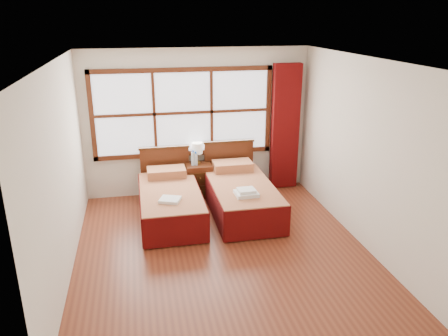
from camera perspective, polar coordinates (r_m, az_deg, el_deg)
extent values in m
plane|color=brown|center=(6.22, -0.23, -10.67)|extent=(4.50, 4.50, 0.00)
plane|color=white|center=(5.41, -0.27, 13.90)|extent=(4.50, 4.50, 0.00)
plane|color=silver|center=(7.82, -3.51, 5.92)|extent=(4.00, 0.00, 4.00)
plane|color=silver|center=(5.66, -20.50, -0.61)|extent=(0.00, 4.50, 4.50)
plane|color=silver|center=(6.37, 17.70, 1.86)|extent=(0.00, 4.50, 4.50)
cube|color=white|center=(7.72, -5.36, 7.22)|extent=(3.00, 0.02, 1.40)
cube|color=#4D2211|center=(7.89, -5.18, 1.92)|extent=(3.16, 0.06, 0.08)
cube|color=#4D2211|center=(7.57, -5.52, 12.66)|extent=(3.16, 0.06, 0.08)
cube|color=#4D2211|center=(7.69, -16.89, 6.42)|extent=(0.08, 0.06, 1.56)
cube|color=#4D2211|center=(8.01, 5.77, 7.65)|extent=(0.08, 0.06, 1.56)
cube|color=#4D2211|center=(7.66, -9.09, 6.97)|extent=(0.05, 0.05, 1.40)
cube|color=#4D2211|center=(7.76, -1.65, 7.37)|extent=(0.05, 0.05, 1.40)
cube|color=#4D2211|center=(7.70, -5.34, 7.18)|extent=(3.00, 0.05, 0.05)
cube|color=#600909|center=(8.09, 7.99, 5.29)|extent=(0.50, 0.16, 2.30)
cube|color=#3C1F0C|center=(7.09, -6.95, -5.65)|extent=(0.83, 1.66, 0.27)
cube|color=maroon|center=(6.98, -7.04, -3.81)|extent=(0.93, 1.84, 0.22)
cube|color=#580909|center=(7.02, -10.78, -5.07)|extent=(0.03, 1.84, 0.46)
cube|color=#580909|center=(7.08, -3.23, -4.53)|extent=(0.03, 1.84, 0.46)
cube|color=#580909|center=(6.22, -6.25, -8.22)|extent=(0.93, 0.03, 0.46)
cube|color=maroon|center=(7.54, -7.53, -0.56)|extent=(0.65, 0.38, 0.14)
cube|color=#4D2211|center=(7.90, -7.69, -0.52)|extent=(0.86, 0.06, 0.90)
cube|color=#3C1F0C|center=(7.76, -7.84, 2.67)|extent=(0.90, 0.08, 0.04)
cube|color=#3C1F0C|center=(7.25, 2.30, -4.86)|extent=(0.87, 1.73, 0.28)
cube|color=maroon|center=(7.15, 2.33, -2.96)|extent=(0.97, 1.92, 0.24)
cube|color=#580909|center=(7.11, -1.51, -4.31)|extent=(0.03, 1.92, 0.48)
cube|color=#580909|center=(7.33, 6.02, -3.67)|extent=(0.03, 1.92, 0.48)
cube|color=#580909|center=(6.37, 4.38, -7.35)|extent=(0.97, 0.03, 0.48)
cube|color=maroon|center=(7.71, 1.11, 0.30)|extent=(0.68, 0.40, 0.15)
cube|color=#4D2211|center=(8.04, 0.62, 0.19)|extent=(0.90, 0.06, 0.94)
cube|color=#3C1F0C|center=(7.90, 0.63, 3.48)|extent=(0.94, 0.08, 0.04)
cube|color=#4D2211|center=(7.87, -3.34, -1.58)|extent=(0.45, 0.40, 0.61)
cube|color=#3C1F0C|center=(7.72, -3.09, -2.98)|extent=(0.40, 0.02, 0.18)
cube|color=#3C1F0C|center=(7.63, -3.12, -1.30)|extent=(0.40, 0.02, 0.18)
sphere|color=#AA8F39|center=(7.71, -3.07, -3.03)|extent=(0.03, 0.03, 0.03)
sphere|color=#AA8F39|center=(7.62, -3.10, -1.34)|extent=(0.03, 0.03, 0.03)
cube|color=white|center=(6.56, -7.06, -4.13)|extent=(0.36, 0.34, 0.05)
cube|color=white|center=(6.66, 2.93, -3.35)|extent=(0.35, 0.31, 0.05)
cube|color=white|center=(6.64, 2.94, -2.95)|extent=(0.26, 0.23, 0.05)
cylinder|color=gold|center=(7.83, -3.49, 0.74)|extent=(0.12, 0.12, 0.02)
cylinder|color=gold|center=(7.80, -3.51, 1.37)|extent=(0.03, 0.03, 0.16)
cylinder|color=white|center=(7.75, -3.54, 2.62)|extent=(0.19, 0.19, 0.19)
cylinder|color=#A5C0D5|center=(7.69, -4.05, 1.23)|extent=(0.07, 0.07, 0.24)
cylinder|color=blue|center=(7.65, -4.08, 2.19)|extent=(0.03, 0.03, 0.03)
cylinder|color=#A5C0D5|center=(7.69, -3.70, 1.15)|extent=(0.07, 0.07, 0.22)
cylinder|color=blue|center=(7.65, -3.72, 2.03)|extent=(0.03, 0.03, 0.03)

